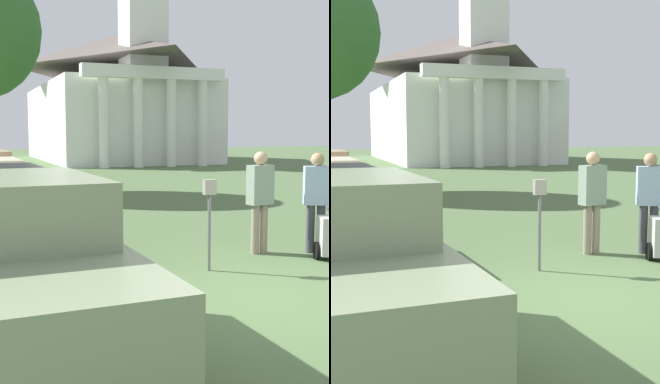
% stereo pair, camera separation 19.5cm
% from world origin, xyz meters
% --- Properties ---
extents(ground_plane, '(120.00, 120.00, 0.00)m').
position_xyz_m(ground_plane, '(0.00, 0.00, 0.00)').
color(ground_plane, '#4C663D').
extents(parking_meter, '(0.18, 0.09, 1.34)m').
position_xyz_m(parking_meter, '(0.03, 1.40, 0.93)').
color(parking_meter, slate).
rests_on(parking_meter, ground_plane).
extents(person_worker, '(0.45, 0.28, 1.70)m').
position_xyz_m(person_worker, '(1.31, 2.13, 0.97)').
color(person_worker, gray).
rests_on(person_worker, ground_plane).
extents(person_supervisor, '(0.47, 0.38, 1.68)m').
position_xyz_m(person_supervisor, '(2.21, 1.83, 0.95)').
color(person_supervisor, '#3F3F47').
rests_on(person_supervisor, ground_plane).
extents(church, '(10.30, 18.12, 22.41)m').
position_xyz_m(church, '(7.30, 32.25, 4.95)').
color(church, white).
rests_on(church, ground_plane).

